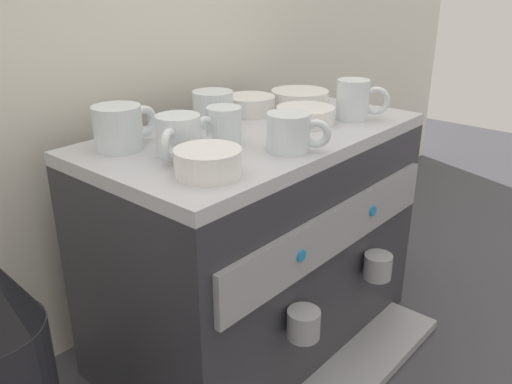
{
  "coord_description": "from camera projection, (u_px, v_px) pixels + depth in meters",
  "views": [
    {
      "loc": [
        -0.74,
        -0.64,
        0.74
      ],
      "look_at": [
        0.0,
        0.0,
        0.34
      ],
      "focal_mm": 37.81,
      "sensor_mm": 36.0,
      "label": 1
    }
  ],
  "objects": [
    {
      "name": "ceramic_cup_0",
      "position": [
        291.0,
        132.0,
        0.88
      ],
      "size": [
        0.08,
        0.1,
        0.06
      ],
      "color": "silver",
      "rests_on": "espresso_machine"
    },
    {
      "name": "ceramic_bowl_0",
      "position": [
        305.0,
        116.0,
        1.05
      ],
      "size": [
        0.11,
        0.11,
        0.03
      ],
      "color": "white",
      "rests_on": "espresso_machine"
    },
    {
      "name": "ceramic_cup_1",
      "position": [
        214.0,
        107.0,
        1.04
      ],
      "size": [
        0.11,
        0.08,
        0.06
      ],
      "color": "silver",
      "rests_on": "espresso_machine"
    },
    {
      "name": "ceramic_cup_3",
      "position": [
        355.0,
        100.0,
        1.07
      ],
      "size": [
        0.07,
        0.1,
        0.08
      ],
      "color": "silver",
      "rests_on": "espresso_machine"
    },
    {
      "name": "tiled_backsplash_wall",
      "position": [
        158.0,
        84.0,
        1.16
      ],
      "size": [
        2.8,
        0.03,
        1.03
      ],
      "primitive_type": "cube",
      "color": "silver",
      "rests_on": "ground_plane"
    },
    {
      "name": "ceramic_bowl_3",
      "position": [
        250.0,
        105.0,
        1.12
      ],
      "size": [
        0.1,
        0.1,
        0.04
      ],
      "color": "white",
      "rests_on": "espresso_machine"
    },
    {
      "name": "ceramic_cup_4",
      "position": [
        120.0,
        127.0,
        0.89
      ],
      "size": [
        0.12,
        0.08,
        0.07
      ],
      "color": "silver",
      "rests_on": "espresso_machine"
    },
    {
      "name": "ceramic_cup_5",
      "position": [
        178.0,
        136.0,
        0.86
      ],
      "size": [
        0.1,
        0.08,
        0.07
      ],
      "color": "silver",
      "rests_on": "espresso_machine"
    },
    {
      "name": "ceramic_cup_2",
      "position": [
        222.0,
        126.0,
        0.92
      ],
      "size": [
        0.1,
        0.06,
        0.06
      ],
      "color": "silver",
      "rests_on": "espresso_machine"
    },
    {
      "name": "ground_plane",
      "position": [
        256.0,
        334.0,
        1.19
      ],
      "size": [
        4.0,
        4.0,
        0.0
      ],
      "primitive_type": "plane",
      "color": "#38383D"
    },
    {
      "name": "espresso_machine",
      "position": [
        258.0,
        242.0,
        1.09
      ],
      "size": [
        0.65,
        0.47,
        0.46
      ],
      "color": "#2D2D33",
      "rests_on": "ground_plane"
    },
    {
      "name": "milk_pitcher",
      "position": [
        377.0,
        237.0,
        1.46
      ],
      "size": [
        0.09,
        0.09,
        0.14
      ],
      "primitive_type": "cylinder",
      "color": "#B7B7BC",
      "rests_on": "ground_plane"
    },
    {
      "name": "ceramic_bowl_2",
      "position": [
        300.0,
        99.0,
        1.18
      ],
      "size": [
        0.13,
        0.13,
        0.04
      ],
      "color": "white",
      "rests_on": "espresso_machine"
    },
    {
      "name": "ceramic_bowl_1",
      "position": [
        208.0,
        163.0,
        0.78
      ],
      "size": [
        0.1,
        0.1,
        0.04
      ],
      "color": "white",
      "rests_on": "espresso_machine"
    }
  ]
}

